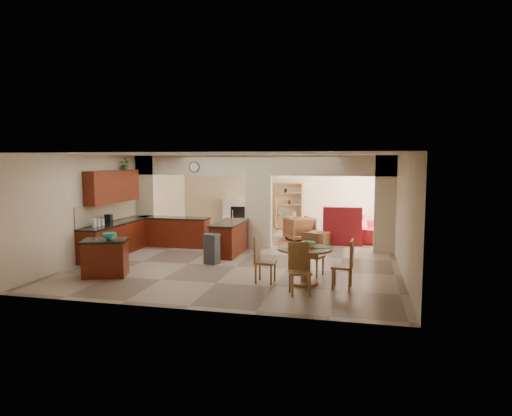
% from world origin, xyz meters
% --- Properties ---
extents(floor, '(10.00, 10.00, 0.00)m').
position_xyz_m(floor, '(0.00, 0.00, 0.00)').
color(floor, gray).
rests_on(floor, ground).
extents(ceiling, '(10.00, 10.00, 0.00)m').
position_xyz_m(ceiling, '(0.00, 0.00, 2.80)').
color(ceiling, white).
rests_on(ceiling, wall_back).
extents(wall_back, '(8.00, 0.00, 8.00)m').
position_xyz_m(wall_back, '(0.00, 5.00, 1.40)').
color(wall_back, beige).
rests_on(wall_back, floor).
extents(wall_front, '(8.00, 0.00, 8.00)m').
position_xyz_m(wall_front, '(0.00, -5.00, 1.40)').
color(wall_front, beige).
rests_on(wall_front, floor).
extents(wall_left, '(0.00, 10.00, 10.00)m').
position_xyz_m(wall_left, '(-4.00, 0.00, 1.40)').
color(wall_left, beige).
rests_on(wall_left, floor).
extents(wall_right, '(0.00, 10.00, 10.00)m').
position_xyz_m(wall_right, '(4.00, 0.00, 1.40)').
color(wall_right, beige).
rests_on(wall_right, floor).
extents(partition_left_pier, '(0.60, 0.25, 2.80)m').
position_xyz_m(partition_left_pier, '(-3.70, 1.00, 1.40)').
color(partition_left_pier, beige).
rests_on(partition_left_pier, floor).
extents(partition_center_pier, '(0.80, 0.25, 2.20)m').
position_xyz_m(partition_center_pier, '(0.00, 1.00, 1.10)').
color(partition_center_pier, beige).
rests_on(partition_center_pier, floor).
extents(partition_right_pier, '(0.60, 0.25, 2.80)m').
position_xyz_m(partition_right_pier, '(3.70, 1.00, 1.40)').
color(partition_right_pier, beige).
rests_on(partition_right_pier, floor).
extents(partition_header, '(8.00, 0.25, 0.60)m').
position_xyz_m(partition_header, '(0.00, 1.00, 2.50)').
color(partition_header, beige).
rests_on(partition_header, partition_center_pier).
extents(kitchen_counter, '(2.52, 3.29, 1.48)m').
position_xyz_m(kitchen_counter, '(-3.26, -0.25, 0.46)').
color(kitchen_counter, '#450D08').
rests_on(kitchen_counter, floor).
extents(upper_cabinets, '(0.35, 2.40, 0.90)m').
position_xyz_m(upper_cabinets, '(-3.82, -0.80, 1.92)').
color(upper_cabinets, '#450D08').
rests_on(upper_cabinets, wall_left).
extents(peninsula, '(0.70, 1.85, 0.91)m').
position_xyz_m(peninsula, '(-0.60, -0.11, 0.46)').
color(peninsula, '#450D08').
rests_on(peninsula, floor).
extents(wall_clock, '(0.34, 0.03, 0.34)m').
position_xyz_m(wall_clock, '(-2.00, 0.85, 2.45)').
color(wall_clock, '#4A3218').
rests_on(wall_clock, partition_header).
extents(rug, '(1.60, 1.30, 0.01)m').
position_xyz_m(rug, '(1.20, 2.10, 0.01)').
color(rug, '#9C5038').
rests_on(rug, floor).
extents(fireplace, '(1.60, 0.35, 1.20)m').
position_xyz_m(fireplace, '(-1.60, 4.83, 0.61)').
color(fireplace, beige).
rests_on(fireplace, floor).
extents(shelving_unit, '(1.00, 0.32, 1.80)m').
position_xyz_m(shelving_unit, '(0.35, 4.82, 0.90)').
color(shelving_unit, brown).
rests_on(shelving_unit, floor).
extents(window_a, '(0.02, 0.90, 1.90)m').
position_xyz_m(window_a, '(3.97, 2.30, 1.20)').
color(window_a, white).
rests_on(window_a, wall_right).
extents(window_b, '(0.02, 0.90, 1.90)m').
position_xyz_m(window_b, '(3.97, 4.00, 1.20)').
color(window_b, white).
rests_on(window_b, wall_right).
extents(glazed_door, '(0.02, 0.70, 2.10)m').
position_xyz_m(glazed_door, '(3.97, 3.15, 1.05)').
color(glazed_door, white).
rests_on(glazed_door, wall_right).
extents(drape_a_left, '(0.10, 0.28, 2.30)m').
position_xyz_m(drape_a_left, '(3.93, 1.70, 1.20)').
color(drape_a_left, '#381D16').
rests_on(drape_a_left, wall_right).
extents(drape_a_right, '(0.10, 0.28, 2.30)m').
position_xyz_m(drape_a_right, '(3.93, 2.90, 1.20)').
color(drape_a_right, '#381D16').
rests_on(drape_a_right, wall_right).
extents(drape_b_left, '(0.10, 0.28, 2.30)m').
position_xyz_m(drape_b_left, '(3.93, 3.40, 1.20)').
color(drape_b_left, '#381D16').
rests_on(drape_b_left, wall_right).
extents(drape_b_right, '(0.10, 0.28, 2.30)m').
position_xyz_m(drape_b_right, '(3.93, 4.60, 1.20)').
color(drape_b_right, '#381D16').
rests_on(drape_b_right, wall_right).
extents(ceiling_fan, '(1.00, 1.00, 0.10)m').
position_xyz_m(ceiling_fan, '(1.50, 3.00, 2.56)').
color(ceiling_fan, white).
rests_on(ceiling_fan, ceiling).
extents(kitchen_island, '(1.15, 0.97, 0.85)m').
position_xyz_m(kitchen_island, '(-2.66, -3.20, 0.43)').
color(kitchen_island, '#450D08').
rests_on(kitchen_island, floor).
extents(teal_bowl, '(0.32, 0.32, 0.15)m').
position_xyz_m(teal_bowl, '(-2.56, -3.15, 0.93)').
color(teal_bowl, '#169881').
rests_on(teal_bowl, kitchen_island).
extents(trash_can, '(0.39, 0.35, 0.71)m').
position_xyz_m(trash_can, '(-0.68, -1.45, 0.36)').
color(trash_can, '#2F2F32').
rests_on(trash_can, floor).
extents(dining_table, '(1.17, 1.17, 0.80)m').
position_xyz_m(dining_table, '(1.88, -2.88, 0.52)').
color(dining_table, brown).
rests_on(dining_table, floor).
extents(fruit_bowl, '(0.28, 0.28, 0.15)m').
position_xyz_m(fruit_bowl, '(1.95, -2.87, 0.88)').
color(fruit_bowl, '#6FA323').
rests_on(fruit_bowl, dining_table).
extents(sofa, '(2.47, 1.15, 0.70)m').
position_xyz_m(sofa, '(3.30, 3.26, 0.35)').
color(sofa, maroon).
rests_on(sofa, floor).
extents(chaise, '(1.24, 1.03, 0.48)m').
position_xyz_m(chaise, '(2.48, 2.30, 0.24)').
color(chaise, maroon).
rests_on(chaise, floor).
extents(armchair, '(1.19, 1.19, 0.79)m').
position_xyz_m(armchair, '(1.05, 2.52, 0.39)').
color(armchair, maroon).
rests_on(armchair, floor).
extents(ottoman, '(0.75, 0.75, 0.43)m').
position_xyz_m(ottoman, '(1.76, 1.63, 0.22)').
color(ottoman, maroon).
rests_on(ottoman, floor).
extents(plant, '(0.39, 0.36, 0.35)m').
position_xyz_m(plant, '(-3.82, -0.06, 2.55)').
color(plant, '#154F17').
rests_on(plant, upper_cabinets).
extents(chair_north, '(0.53, 0.53, 1.02)m').
position_xyz_m(chair_north, '(1.96, -2.14, 0.55)').
color(chair_north, brown).
rests_on(chair_north, floor).
extents(chair_east, '(0.45, 0.45, 1.02)m').
position_xyz_m(chair_east, '(2.76, -2.98, 0.55)').
color(chair_east, brown).
rests_on(chair_east, floor).
extents(chair_south, '(0.53, 0.53, 1.02)m').
position_xyz_m(chair_south, '(1.86, -3.55, 0.55)').
color(chair_south, brown).
rests_on(chair_south, floor).
extents(chair_west, '(0.44, 0.44, 1.02)m').
position_xyz_m(chair_west, '(0.95, -2.91, 0.55)').
color(chair_west, brown).
rests_on(chair_west, floor).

